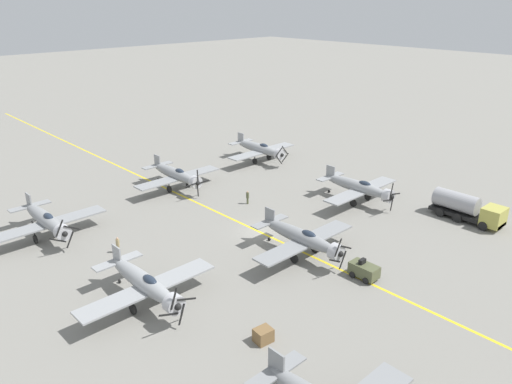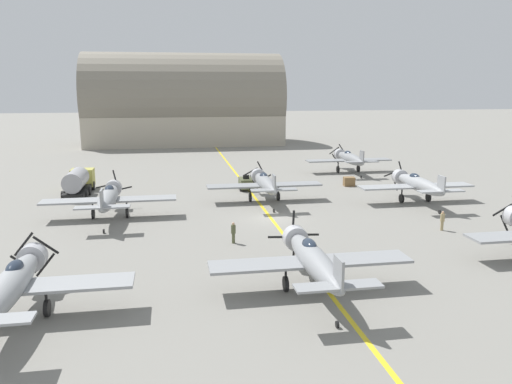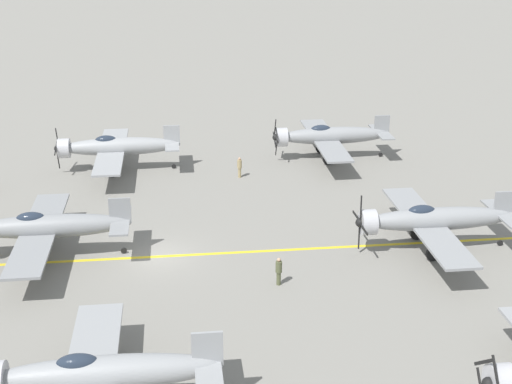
# 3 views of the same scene
# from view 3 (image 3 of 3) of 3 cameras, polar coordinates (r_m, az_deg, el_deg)

# --- Properties ---
(ground_plane) EXTENTS (400.00, 400.00, 0.00)m
(ground_plane) POSITION_cam_3_polar(r_m,az_deg,el_deg) (43.85, -7.84, -5.14)
(ground_plane) COLOR gray
(taxiway_stripe) EXTENTS (0.30, 160.00, 0.01)m
(taxiway_stripe) POSITION_cam_3_polar(r_m,az_deg,el_deg) (43.85, -7.84, -5.14)
(taxiway_stripe) COLOR yellow
(taxiway_stripe) RESTS_ON ground
(airplane_near_right) EXTENTS (12.00, 9.98, 3.65)m
(airplane_near_right) POSITION_cam_3_polar(r_m,az_deg,el_deg) (60.34, 5.87, 4.48)
(airplane_near_right) COLOR gray
(airplane_near_right) RESTS_ON ground
(airplane_mid_right) EXTENTS (12.00, 9.98, 3.72)m
(airplane_mid_right) POSITION_cam_3_polar(r_m,az_deg,el_deg) (58.22, -11.16, 3.56)
(airplane_mid_right) COLOR #96999B
(airplane_mid_right) RESTS_ON ground
(airplane_near_center) EXTENTS (12.00, 9.98, 3.80)m
(airplane_near_center) POSITION_cam_3_polar(r_m,az_deg,el_deg) (44.82, 13.94, -2.16)
(airplane_near_center) COLOR gray
(airplane_near_center) RESTS_ON ground
(airplane_mid_center) EXTENTS (12.00, 9.98, 3.65)m
(airplane_mid_center) POSITION_cam_3_polar(r_m,az_deg,el_deg) (44.34, -16.57, -2.70)
(airplane_mid_center) COLOR gray
(airplane_mid_center) RESTS_ON ground
(airplane_mid_left) EXTENTS (12.00, 9.98, 3.78)m
(airplane_mid_left) POSITION_cam_3_polar(r_m,az_deg,el_deg) (30.51, -12.61, -14.03)
(airplane_mid_left) COLOR gray
(airplane_mid_left) RESTS_ON ground
(ground_crew_walking) EXTENTS (0.36, 0.36, 1.66)m
(ground_crew_walking) POSITION_cam_3_polar(r_m,az_deg,el_deg) (39.93, 1.83, -6.27)
(ground_crew_walking) COLOR #515638
(ground_crew_walking) RESTS_ON ground
(ground_crew_inspecting) EXTENTS (0.36, 0.36, 1.65)m
(ground_crew_inspecting) POSITION_cam_3_polar(r_m,az_deg,el_deg) (56.00, -1.33, 2.05)
(ground_crew_inspecting) COLOR tan
(ground_crew_inspecting) RESTS_ON ground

